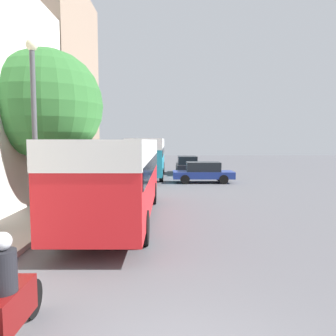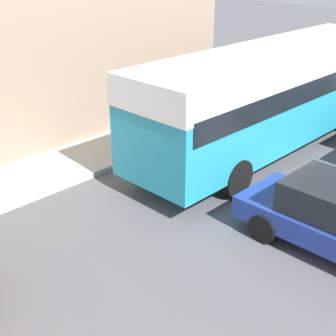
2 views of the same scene
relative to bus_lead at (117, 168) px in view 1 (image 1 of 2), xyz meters
The scene contains 9 objects.
building_far_terrace 14.88m from the bus_lead, 122.03° to the left, with size 6.47×9.99×13.88m.
bus_lead is the anchor object (origin of this frame).
bus_following 14.45m from the bus_lead, 89.07° to the left, with size 2.58×10.65×3.12m.
motorcycle_behind_lead 7.81m from the bus_lead, 93.26° to the right, with size 0.38×2.24×1.73m.
car_crossing 11.65m from the bus_lead, 68.02° to the left, with size 4.25×1.82×1.46m.
car_far_curb 17.33m from the bus_lead, 78.08° to the left, with size 1.94×4.53×1.58m.
pedestrian_near_curb 18.35m from the bus_lead, 97.38° to the left, with size 0.43×0.43×1.74m.
street_tree 4.41m from the bus_lead, 151.80° to the left, with size 4.62×4.62×6.62m.
lamp_post 3.43m from the bus_lead, 142.38° to the right, with size 0.36×0.36×5.95m.
Camera 1 is at (-0.14, -3.57, 3.00)m, focal length 35.00 mm.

